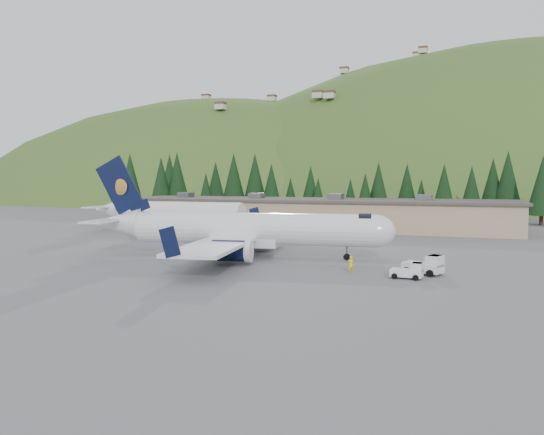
{
  "coord_description": "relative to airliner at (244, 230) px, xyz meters",
  "views": [
    {
      "loc": [
        22.15,
        -53.14,
        8.43
      ],
      "look_at": [
        0.0,
        6.0,
        4.0
      ],
      "focal_mm": 35.0,
      "sensor_mm": 36.0,
      "label": 1
    }
  ],
  "objects": [
    {
      "name": "ground",
      "position": [
        0.98,
        0.17,
        -3.01
      ],
      "size": [
        600.0,
        600.0,
        0.0
      ],
      "primitive_type": "plane",
      "color": "#5A5A5F"
    },
    {
      "name": "airliner",
      "position": [
        0.0,
        0.0,
        0.0
      ],
      "size": [
        33.94,
        32.0,
        11.28
      ],
      "rotation": [
        0.0,
        0.0,
        0.17
      ],
      "color": "white",
      "rests_on": "ground"
    },
    {
      "name": "second_airliner",
      "position": [
        -23.94,
        22.17,
        0.32
      ],
      "size": [
        27.5,
        11.0,
        10.05
      ],
      "color": "white",
      "rests_on": "ground"
    },
    {
      "name": "baggage_tug_a",
      "position": [
        18.42,
        -6.7,
        -2.37
      ],
      "size": [
        2.76,
        1.78,
        1.42
      ],
      "rotation": [
        0.0,
        0.0,
        -0.07
      ],
      "color": "white",
      "rests_on": "ground"
    },
    {
      "name": "baggage_tug_b",
      "position": [
        19.58,
        -4.12,
        -2.19
      ],
      "size": [
        3.8,
        3.01,
        1.82
      ],
      "rotation": [
        0.0,
        0.0,
        -0.39
      ],
      "color": "white",
      "rests_on": "ground"
    },
    {
      "name": "terminal_building",
      "position": [
        -4.03,
        38.17,
        -0.38
      ],
      "size": [
        71.0,
        17.0,
        6.1
      ],
      "color": "tan",
      "rests_on": "ground"
    },
    {
      "name": "ramp_worker",
      "position": [
        13.12,
        -5.83,
        -2.21
      ],
      "size": [
        0.69,
        0.65,
        1.6
      ],
      "primitive_type": "imported",
      "rotation": [
        0.0,
        0.0,
        3.77
      ],
      "color": "yellow",
      "rests_on": "ground"
    },
    {
      "name": "tree_line",
      "position": [
        -7.99,
        61.86,
        4.54
      ],
      "size": [
        111.84,
        18.17,
        14.01
      ],
      "color": "black",
      "rests_on": "ground"
    },
    {
      "name": "hills",
      "position": [
        54.31,
        207.55,
        -85.8
      ],
      "size": [
        614.0,
        330.0,
        300.0
      ],
      "color": "#335720",
      "rests_on": "ground"
    }
  ]
}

